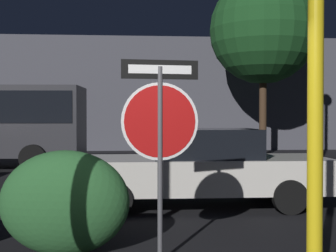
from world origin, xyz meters
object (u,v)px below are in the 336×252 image
at_px(passing_car_2, 199,168).
at_px(street_lamp, 317,11).
at_px(hedge_bush_2, 65,203).
at_px(tree_0, 263,30).
at_px(stop_sign, 160,121).
at_px(yellow_pole_right, 315,126).

distance_m(passing_car_2, street_lamp, 9.05).
bearing_deg(hedge_bush_2, street_lamp, 53.51).
bearing_deg(tree_0, stop_sign, -110.06).
bearing_deg(tree_0, street_lamp, -85.97).
height_order(passing_car_2, street_lamp, street_lamp).
bearing_deg(stop_sign, tree_0, 63.77).
relative_size(hedge_bush_2, passing_car_2, 0.32).
height_order(yellow_pole_right, street_lamp, street_lamp).
height_order(hedge_bush_2, street_lamp, street_lamp).
bearing_deg(yellow_pole_right, street_lamp, 68.08).
relative_size(stop_sign, tree_0, 0.30).
distance_m(hedge_bush_2, street_lamp, 12.36).
distance_m(stop_sign, street_lamp, 11.70).
xyz_separation_m(stop_sign, street_lamp, (5.70, 9.59, 3.54)).
distance_m(yellow_pole_right, hedge_bush_2, 3.19).
bearing_deg(street_lamp, yellow_pole_right, -111.92).
bearing_deg(passing_car_2, yellow_pole_right, -176.52).
height_order(stop_sign, tree_0, tree_0).
relative_size(hedge_bush_2, street_lamp, 0.21).
distance_m(yellow_pole_right, tree_0, 17.20).
bearing_deg(passing_car_2, tree_0, -21.06).
xyz_separation_m(yellow_pole_right, hedge_bush_2, (-2.33, 1.95, -0.96)).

